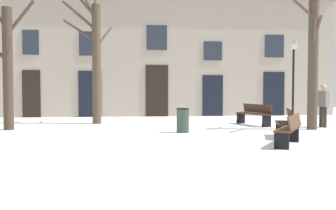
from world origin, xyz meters
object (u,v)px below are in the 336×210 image
Objects in this scene: bench_facing_shops at (285,123)px; bench_back_to_back_right at (254,114)px; tree_foreground at (7,64)px; bench_near_lamp at (289,129)px; litter_bin at (183,120)px; tree_right_of_center at (95,56)px; person_strolling at (323,104)px; streetlamp at (293,72)px; tree_near_facade at (313,59)px.

bench_facing_shops is 4.05m from bench_back_to_back_right.
bench_near_lamp is (8.84, -4.90, -2.00)m from tree_foreground.
litter_bin is at bearing -110.73° from bench_near_lamp.
litter_bin is 4.10m from bench_back_to_back_right.
person_strolling is (9.05, -2.54, -1.98)m from tree_right_of_center.
litter_bin is at bearing -104.20° from person_strolling.
bench_back_to_back_right is at bearing -11.89° from tree_right_of_center.
tree_right_of_center is 9.49m from bench_near_lamp.
tree_right_of_center is 3.80m from tree_foreground.
tree_foreground reaches higher than litter_bin.
tree_right_of_center is at bearing -178.04° from streetlamp.
tree_near_facade reaches higher than bench_near_lamp.
tree_near_facade reaches higher than person_strolling.
streetlamp is (12.07, 2.52, -0.16)m from tree_foreground.
tree_foreground is 3.10× the size of person_strolling.
bench_facing_shops is at bearing -18.94° from tree_foreground.
person_strolling is (3.26, 4.57, 0.49)m from bench_near_lamp.
tree_near_facade reaches higher than bench_back_to_back_right.
streetlamp is 6.59m from bench_facing_shops.
tree_near_facade is at bearing -21.31° from tree_right_of_center.
bench_facing_shops is at bearing -131.03° from tree_near_facade.
tree_right_of_center reaches higher than tree_near_facade.
bench_facing_shops is at bearing -69.32° from person_strolling.
bench_near_lamp is at bearing -1.56° from bench_facing_shops.
litter_bin is 5.90m from person_strolling.
tree_foreground is 1.40× the size of streetlamp.
tree_right_of_center is 6.59× the size of litter_bin.
person_strolling is at bearing 176.99° from bench_near_lamp.
streetlamp is at bearing 172.22° from bench_facing_shops.
person_strolling reaches higher than litter_bin.
tree_near_facade is 3.24× the size of bench_facing_shops.
bench_near_lamp is at bearing -27.22° from bench_back_to_back_right.
tree_near_facade reaches higher than litter_bin.
person_strolling is (12.10, -0.33, -1.51)m from tree_foreground.
litter_bin is 4.15m from bench_near_lamp.
streetlamp is at bearing -171.00° from bench_near_lamp.
person_strolling is at bearing 45.88° from bench_back_to_back_right.
streetlamp is 4.36× the size of litter_bin.
litter_bin is at bearing -48.88° from tree_right_of_center.
bench_back_to_back_right is at bearing -144.44° from streetlamp.
bench_back_to_back_right reaches higher than litter_bin.
bench_near_lamp is at bearing -53.25° from litter_bin.
bench_facing_shops is at bearing -28.55° from litter_bin.
tree_right_of_center is at bearing 131.12° from litter_bin.
person_strolling is (2.70, 2.90, 0.48)m from bench_facing_shops.
person_strolling is at bearing 41.61° from tree_near_facade.
streetlamp is (0.74, 3.54, -0.36)m from tree_near_facade.
streetlamp reaches higher than person_strolling.
tree_near_facade is 6.06× the size of litter_bin.
tree_near_facade is at bearing -5.12° from tree_foreground.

